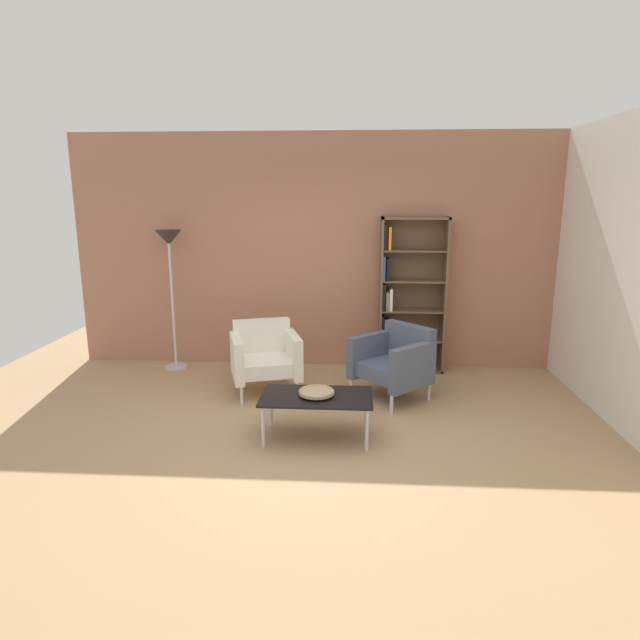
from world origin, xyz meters
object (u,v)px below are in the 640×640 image
object	(u,v)px
bookshelf_tall	(406,297)
armchair_near_window	(265,356)
coffee_table_low	(317,399)
decorative_bowl	(317,392)
floor_lamp_torchiere	(169,254)
armchair_corner_red	(395,361)

from	to	relation	value
bookshelf_tall	armchair_near_window	distance (m)	1.92
coffee_table_low	decorative_bowl	size ratio (longest dim) A/B	3.12
bookshelf_tall	armchair_near_window	world-z (taller)	bookshelf_tall
floor_lamp_torchiere	decorative_bowl	bearing A→B (deg)	-44.89
coffee_table_low	floor_lamp_torchiere	xyz separation A→B (m)	(-1.93, 1.93, 1.08)
bookshelf_tall	decorative_bowl	distance (m)	2.31
bookshelf_tall	armchair_near_window	bearing A→B (deg)	-150.99
armchair_corner_red	floor_lamp_torchiere	xyz separation A→B (m)	(-2.70, 0.87, 1.03)
decorative_bowl	armchair_corner_red	xyz separation A→B (m)	(0.77, 1.06, -0.02)
coffee_table_low	decorative_bowl	world-z (taller)	decorative_bowl
coffee_table_low	armchair_near_window	distance (m)	1.32
bookshelf_tall	coffee_table_low	bearing A→B (deg)	-115.20
coffee_table_low	armchair_corner_red	xyz separation A→B (m)	(0.77, 1.06, 0.05)
bookshelf_tall	decorative_bowl	world-z (taller)	bookshelf_tall
bookshelf_tall	armchair_corner_red	bearing A→B (deg)	-101.06
armchair_corner_red	coffee_table_low	bearing A→B (deg)	-79.12
armchair_near_window	floor_lamp_torchiere	xyz separation A→B (m)	(-1.28, 0.78, 1.03)
bookshelf_tall	floor_lamp_torchiere	distance (m)	2.94
coffee_table_low	decorative_bowl	distance (m)	0.07
decorative_bowl	floor_lamp_torchiere	bearing A→B (deg)	135.11
armchair_near_window	floor_lamp_torchiere	distance (m)	1.82
coffee_table_low	bookshelf_tall	bearing A→B (deg)	64.80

